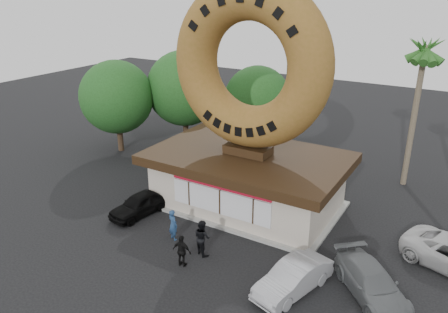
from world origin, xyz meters
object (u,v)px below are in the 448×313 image
object	(u,v)px
street_lamp	(288,94)
car_black	(140,204)
giant_donut	(250,65)
car_silver	(293,278)
person_center	(202,237)
person_right	(182,251)
donut_shop	(247,178)
person_left	(173,225)
car_grey	(372,283)

from	to	relation	value
street_lamp	car_black	xyz separation A→B (m)	(-2.88, -14.18, -3.85)
giant_donut	car_silver	xyz separation A→B (m)	(5.45, -5.96, -7.71)
person_center	person_right	xyz separation A→B (m)	(-0.25, -1.32, -0.11)
donut_shop	person_left	world-z (taller)	donut_shop
donut_shop	street_lamp	distance (m)	10.54
street_lamp	giant_donut	bearing A→B (deg)	-79.49
car_silver	car_grey	size ratio (longest dim) A/B	0.90
donut_shop	giant_donut	distance (m)	6.61
person_left	donut_shop	bearing A→B (deg)	-85.94
person_left	car_grey	world-z (taller)	person_left
giant_donut	street_lamp	xyz separation A→B (m)	(-1.86, 10.00, -3.89)
giant_donut	person_left	distance (m)	9.33
person_left	car_silver	xyz separation A→B (m)	(6.92, -0.66, -0.18)
donut_shop	car_black	xyz separation A→B (m)	(-4.74, -4.17, -1.13)
giant_donut	car_silver	bearing A→B (deg)	-47.59
street_lamp	car_grey	bearing A→B (deg)	-54.77
person_left	person_center	size ratio (longest dim) A/B	0.92
giant_donut	person_center	world-z (taller)	giant_donut
car_silver	giant_donut	bearing A→B (deg)	148.60
street_lamp	car_silver	size ratio (longest dim) A/B	1.98
car_grey	donut_shop	bearing A→B (deg)	109.51
person_left	car_silver	size ratio (longest dim) A/B	0.42
car_silver	person_right	bearing A→B (deg)	-152.97
street_lamp	person_left	xyz separation A→B (m)	(0.38, -15.30, -3.64)
donut_shop	car_silver	bearing A→B (deg)	-47.51
donut_shop	person_right	world-z (taller)	donut_shop
person_right	giant_donut	bearing A→B (deg)	-93.01
street_lamp	car_silver	world-z (taller)	street_lamp
giant_donut	person_right	xyz separation A→B (m)	(0.30, -6.95, -7.57)
giant_donut	car_grey	xyz separation A→B (m)	(8.41, -4.54, -7.73)
street_lamp	car_silver	xyz separation A→B (m)	(7.30, -15.96, -3.82)
donut_shop	giant_donut	bearing A→B (deg)	90.00
donut_shop	giant_donut	xyz separation A→B (m)	(0.00, 0.02, 6.61)
person_center	car_silver	size ratio (longest dim) A/B	0.45
person_right	person_center	bearing A→B (deg)	-105.98
person_left	person_right	xyz separation A→B (m)	(1.77, -1.65, -0.04)
person_left	car_black	distance (m)	3.45
person_center	car_grey	xyz separation A→B (m)	(7.87, 1.08, -0.27)
person_left	car_silver	bearing A→B (deg)	-165.78
car_black	car_silver	size ratio (longest dim) A/B	0.92
donut_shop	car_grey	size ratio (longest dim) A/B	2.51
car_black	person_right	bearing A→B (deg)	-19.76
donut_shop	person_right	size ratio (longest dim) A/B	6.95
donut_shop	person_center	world-z (taller)	donut_shop
street_lamp	car_black	size ratio (longest dim) A/B	2.15
giant_donut	street_lamp	size ratio (longest dim) A/B	1.14
person_center	person_right	world-z (taller)	person_center
person_right	car_silver	bearing A→B (deg)	-174.61
giant_donut	car_grey	bearing A→B (deg)	-28.35
person_center	car_silver	world-z (taller)	person_center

